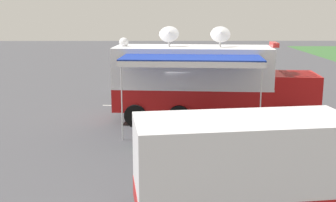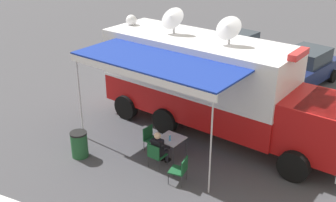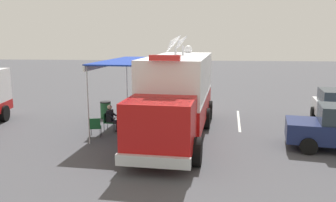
% 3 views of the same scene
% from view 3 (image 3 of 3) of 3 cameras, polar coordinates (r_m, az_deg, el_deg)
% --- Properties ---
extents(ground_plane, '(100.00, 100.00, 0.00)m').
position_cam_3_polar(ground_plane, '(16.49, 1.87, -4.81)').
color(ground_plane, '#47474C').
extents(lot_stripe, '(0.53, 4.79, 0.01)m').
position_cam_3_polar(lot_stripe, '(18.82, 11.52, -3.10)').
color(lot_stripe, silver).
rests_on(lot_stripe, ground).
extents(command_truck, '(5.33, 9.66, 4.53)m').
position_cam_3_polar(command_truck, '(15.36, 1.39, 1.49)').
color(command_truck, '#B71414').
rests_on(command_truck, ground).
extents(folding_table, '(0.86, 0.86, 0.73)m').
position_cam_3_polar(folding_table, '(16.22, -7.17, -2.70)').
color(folding_table, silver).
rests_on(folding_table, ground).
extents(water_bottle, '(0.07, 0.07, 0.22)m').
position_cam_3_polar(water_bottle, '(16.17, -7.76, -2.17)').
color(water_bottle, '#4C99D8').
rests_on(water_bottle, folding_table).
extents(folding_chair_at_table, '(0.52, 0.52, 0.87)m').
position_cam_3_polar(folding_chair_at_table, '(16.52, -9.82, -3.10)').
color(folding_chair_at_table, '#19562D').
rests_on(folding_chair_at_table, ground).
extents(folding_chair_beside_table, '(0.52, 0.52, 0.87)m').
position_cam_3_polar(folding_chair_beside_table, '(17.06, -6.50, -2.58)').
color(folding_chair_beside_table, '#19562D').
rests_on(folding_chair_beside_table, ground).
extents(folding_chair_spare_by_truck, '(0.56, 0.56, 0.87)m').
position_cam_3_polar(folding_chair_spare_by_truck, '(15.56, -11.86, -4.01)').
color(folding_chair_spare_by_truck, '#19562D').
rests_on(folding_chair_spare_by_truck, ground).
extents(seated_responder, '(0.69, 0.58, 1.25)m').
position_cam_3_polar(seated_responder, '(16.42, -9.21, -2.67)').
color(seated_responder, black).
rests_on(seated_responder, ground).
extents(trash_bin, '(0.57, 0.57, 0.91)m').
position_cam_3_polar(trash_bin, '(19.16, -10.19, -1.42)').
color(trash_bin, '#235B33').
rests_on(trash_bin, ground).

